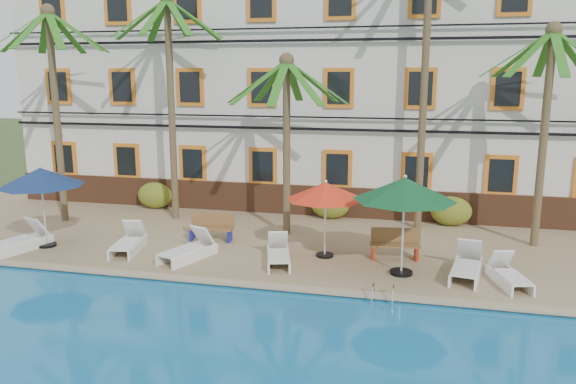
% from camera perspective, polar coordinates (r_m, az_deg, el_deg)
% --- Properties ---
extents(ground, '(100.00, 100.00, 0.00)m').
position_cam_1_polar(ground, '(16.16, -4.11, -9.03)').
color(ground, '#384C23').
rests_on(ground, ground).
extents(pool_deck, '(30.00, 12.00, 0.25)m').
position_cam_1_polar(pool_deck, '(20.70, 0.02, -3.91)').
color(pool_deck, tan).
rests_on(pool_deck, ground).
extents(pool_coping, '(30.00, 0.35, 0.06)m').
position_cam_1_polar(pool_coping, '(15.26, -5.14, -9.21)').
color(pool_coping, tan).
rests_on(pool_coping, pool_deck).
extents(hotel_building, '(25.40, 6.44, 10.22)m').
position_cam_1_polar(hotel_building, '(24.80, 2.72, 10.98)').
color(hotel_building, silver).
rests_on(hotel_building, pool_deck).
extents(palm_a, '(4.15, 4.15, 7.98)m').
position_cam_1_polar(palm_a, '(22.62, -22.68, 9.96)').
color(palm_a, brown).
rests_on(palm_a, pool_deck).
extents(palm_b, '(4.15, 4.15, 8.44)m').
position_cam_1_polar(palm_b, '(21.64, -11.89, 11.27)').
color(palm_b, brown).
rests_on(palm_b, pool_deck).
extents(palm_c, '(4.15, 4.15, 6.21)m').
position_cam_1_polar(palm_c, '(19.10, -0.15, 7.55)').
color(palm_c, brown).
rests_on(palm_c, pool_deck).
extents(palm_d, '(4.15, 4.15, 10.27)m').
position_cam_1_polar(palm_d, '(20.35, 13.84, 14.06)').
color(palm_d, brown).
rests_on(palm_d, pool_deck).
extents(palm_e, '(4.15, 4.15, 7.09)m').
position_cam_1_polar(palm_e, '(19.45, 24.80, 8.09)').
color(palm_e, brown).
rests_on(palm_e, pool_deck).
extents(shrub_left, '(1.50, 0.90, 1.10)m').
position_cam_1_polar(shrub_left, '(24.07, -13.36, -0.34)').
color(shrub_left, '#235D1A').
rests_on(shrub_left, pool_deck).
extents(shrub_mid, '(1.50, 0.90, 1.10)m').
position_cam_1_polar(shrub_mid, '(21.81, 4.32, -1.29)').
color(shrub_mid, '#235D1A').
rests_on(shrub_mid, pool_deck).
extents(shrub_right, '(1.50, 0.90, 1.10)m').
position_cam_1_polar(shrub_right, '(21.60, 16.23, -1.87)').
color(shrub_right, '#235D1A').
rests_on(shrub_right, pool_deck).
extents(umbrella_blue, '(2.68, 2.68, 2.67)m').
position_cam_1_polar(umbrella_blue, '(19.54, -23.82, 1.36)').
color(umbrella_blue, black).
rests_on(umbrella_blue, pool_deck).
extents(umbrella_red, '(2.40, 2.40, 2.40)m').
position_cam_1_polar(umbrella_red, '(16.93, 3.84, 0.06)').
color(umbrella_red, black).
rests_on(umbrella_red, pool_deck).
extents(umbrella_green, '(2.84, 2.84, 2.84)m').
position_cam_1_polar(umbrella_green, '(15.62, 11.78, 0.24)').
color(umbrella_green, black).
rests_on(umbrella_green, pool_deck).
extents(lounger_a, '(1.30, 2.15, 0.96)m').
position_cam_1_polar(lounger_a, '(19.87, -25.56, -4.48)').
color(lounger_a, white).
rests_on(lounger_a, pool_deck).
extents(lounger_b, '(1.04, 2.03, 0.91)m').
position_cam_1_polar(lounger_b, '(18.53, -15.89, -4.92)').
color(lounger_b, white).
rests_on(lounger_b, pool_deck).
extents(lounger_c, '(1.36, 2.09, 0.93)m').
position_cam_1_polar(lounger_c, '(17.36, -10.06, -5.77)').
color(lounger_c, white).
rests_on(lounger_c, pool_deck).
extents(lounger_d, '(1.13, 1.94, 0.87)m').
position_cam_1_polar(lounger_d, '(16.75, -0.99, -6.31)').
color(lounger_d, white).
rests_on(lounger_d, pool_deck).
extents(lounger_e, '(1.05, 2.12, 0.96)m').
position_cam_1_polar(lounger_e, '(16.41, 17.70, -7.18)').
color(lounger_e, white).
rests_on(lounger_e, pool_deck).
extents(lounger_f, '(1.07, 1.85, 0.83)m').
position_cam_1_polar(lounger_f, '(16.22, 21.50, -7.83)').
color(lounger_f, white).
rests_on(lounger_f, pool_deck).
extents(bench_left, '(1.53, 0.59, 0.93)m').
position_cam_1_polar(bench_left, '(19.13, -7.79, -3.51)').
color(bench_left, olive).
rests_on(bench_left, pool_deck).
extents(bench_right, '(1.55, 0.69, 0.93)m').
position_cam_1_polar(bench_right, '(17.44, 10.78, -5.14)').
color(bench_right, olive).
rests_on(bench_right, pool_deck).
extents(pool_ladder, '(0.54, 0.74, 0.74)m').
position_cam_1_polar(pool_ladder, '(14.50, 9.62, -10.63)').
color(pool_ladder, silver).
rests_on(pool_ladder, ground).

